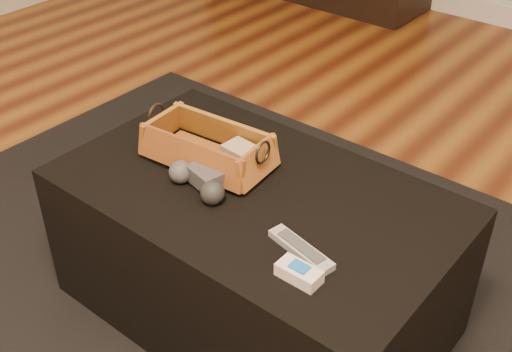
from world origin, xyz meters
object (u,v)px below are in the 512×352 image
Objects in this scene: silver_remote at (301,249)px; cream_gadget at (299,273)px; tv_remote at (200,155)px; game_controller at (200,180)px; ottoman at (255,253)px; wicker_basket at (208,149)px.

silver_remote is 0.08m from cream_gadget.
game_controller reaches higher than tv_remote.
ottoman is 5.52× the size of tv_remote.
game_controller reaches higher than silver_remote.
cream_gadget is at bearing -33.84° from tv_remote.
tv_remote is 0.43m from silver_remote.
game_controller is (0.09, -0.09, 0.01)m from tv_remote.
wicker_basket is 0.42m from silver_remote.
silver_remote reaches higher than ottoman.
tv_remote is at bearing 133.66° from game_controller.
cream_gadget is at bearing -24.99° from wicker_basket.
game_controller is (0.07, -0.10, -0.01)m from wicker_basket.
game_controller is at bearing 174.12° from silver_remote.
ottoman is 5.33× the size of game_controller.
cream_gadget reaches higher than silver_remote.
ottoman is at bearing -6.59° from wicker_basket.
wicker_basket reaches higher than ottoman.
tv_remote is (-0.19, 0.01, 0.23)m from ottoman.
silver_remote is at bearing -5.88° from game_controller.
wicker_basket is 0.49m from cream_gadget.
ottoman is 0.40m from cream_gadget.
cream_gadget is (0.46, -0.19, -0.01)m from tv_remote.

